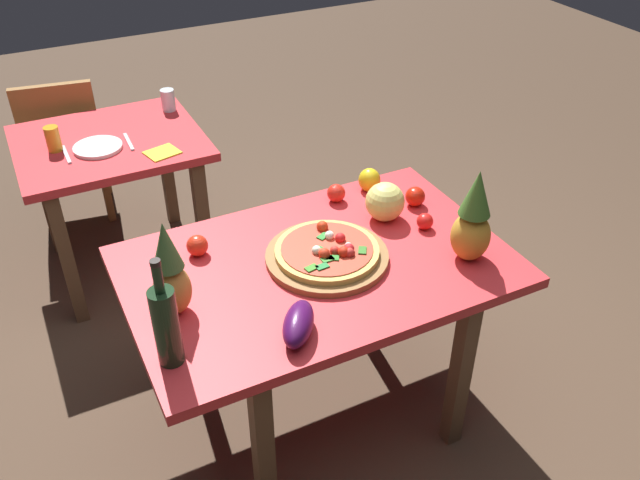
% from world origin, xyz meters
% --- Properties ---
extents(ground_plane, '(10.00, 10.00, 0.00)m').
position_xyz_m(ground_plane, '(0.00, 0.00, 0.00)').
color(ground_plane, '#4C3828').
extents(display_table, '(1.34, 0.87, 0.73)m').
position_xyz_m(display_table, '(0.00, 0.00, 0.65)').
color(display_table, brown).
rests_on(display_table, ground_plane).
extents(background_table, '(0.85, 0.74, 0.73)m').
position_xyz_m(background_table, '(-0.45, 1.30, 0.61)').
color(background_table, brown).
rests_on(background_table, ground_plane).
extents(dining_chair, '(0.46, 0.46, 0.85)m').
position_xyz_m(dining_chair, '(-0.60, 1.89, 0.48)').
color(dining_chair, brown).
rests_on(dining_chair, ground_plane).
extents(pizza_board, '(0.43, 0.43, 0.02)m').
position_xyz_m(pizza_board, '(0.04, 0.00, 0.74)').
color(pizza_board, brown).
rests_on(pizza_board, display_table).
extents(pizza, '(0.37, 0.37, 0.06)m').
position_xyz_m(pizza, '(0.04, 0.00, 0.77)').
color(pizza, '#D2B154').
rests_on(pizza, pizza_board).
extents(wine_bottle, '(0.08, 0.08, 0.36)m').
position_xyz_m(wine_bottle, '(-0.59, -0.23, 0.87)').
color(wine_bottle, black).
rests_on(wine_bottle, display_table).
extents(pineapple_left, '(0.12, 0.12, 0.34)m').
position_xyz_m(pineapple_left, '(-0.52, -0.03, 0.88)').
color(pineapple_left, '#BC8037').
rests_on(pineapple_left, display_table).
extents(pineapple_right, '(0.14, 0.14, 0.35)m').
position_xyz_m(pineapple_right, '(0.49, -0.21, 0.89)').
color(pineapple_right, gold).
rests_on(pineapple_right, display_table).
extents(melon, '(0.15, 0.15, 0.15)m').
position_xyz_m(melon, '(0.35, 0.14, 0.81)').
color(melon, '#E1DB70').
rests_on(melon, display_table).
extents(bell_pepper, '(0.09, 0.09, 0.10)m').
position_xyz_m(bell_pepper, '(0.41, 0.35, 0.77)').
color(bell_pepper, yellow).
rests_on(bell_pepper, display_table).
extents(eggplant, '(0.19, 0.21, 0.09)m').
position_xyz_m(eggplant, '(-0.22, -0.30, 0.78)').
color(eggplant, '#3E0F44').
rests_on(eggplant, display_table).
extents(tomato_by_bottle, '(0.08, 0.08, 0.08)m').
position_xyz_m(tomato_by_bottle, '(0.51, 0.17, 0.77)').
color(tomato_by_bottle, red).
rests_on(tomato_by_bottle, display_table).
extents(tomato_near_board, '(0.06, 0.06, 0.06)m').
position_xyz_m(tomato_near_board, '(0.45, 0.01, 0.76)').
color(tomato_near_board, red).
rests_on(tomato_near_board, display_table).
extents(tomato_beside_pepper, '(0.08, 0.08, 0.08)m').
position_xyz_m(tomato_beside_pepper, '(-0.36, 0.23, 0.77)').
color(tomato_beside_pepper, red).
rests_on(tomato_beside_pepper, display_table).
extents(tomato_at_corner, '(0.07, 0.07, 0.07)m').
position_xyz_m(tomato_at_corner, '(0.25, 0.33, 0.77)').
color(tomato_at_corner, red).
rests_on(tomato_at_corner, display_table).
extents(drinking_glass_juice, '(0.06, 0.06, 0.12)m').
position_xyz_m(drinking_glass_juice, '(-0.68, 1.29, 0.79)').
color(drinking_glass_juice, orange).
rests_on(drinking_glass_juice, background_table).
extents(drinking_glass_water, '(0.07, 0.07, 0.11)m').
position_xyz_m(drinking_glass_water, '(-0.10, 1.49, 0.78)').
color(drinking_glass_water, silver).
rests_on(drinking_glass_water, background_table).
extents(dinner_plate, '(0.22, 0.22, 0.02)m').
position_xyz_m(dinner_plate, '(-0.51, 1.22, 0.74)').
color(dinner_plate, white).
rests_on(dinner_plate, background_table).
extents(fork_utensil, '(0.02, 0.18, 0.01)m').
position_xyz_m(fork_utensil, '(-0.65, 1.22, 0.73)').
color(fork_utensil, silver).
rests_on(fork_utensil, background_table).
extents(knife_utensil, '(0.02, 0.18, 0.01)m').
position_xyz_m(knife_utensil, '(-0.37, 1.22, 0.73)').
color(knife_utensil, silver).
rests_on(knife_utensil, background_table).
extents(napkin_folded, '(0.17, 0.15, 0.01)m').
position_xyz_m(napkin_folded, '(-0.26, 1.05, 0.73)').
color(napkin_folded, yellow).
rests_on(napkin_folded, background_table).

